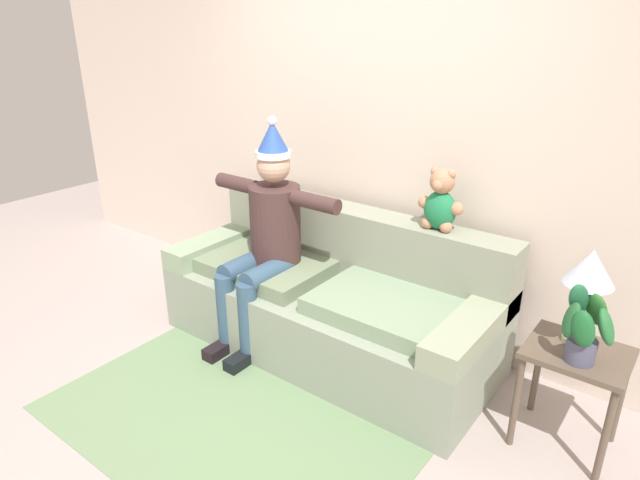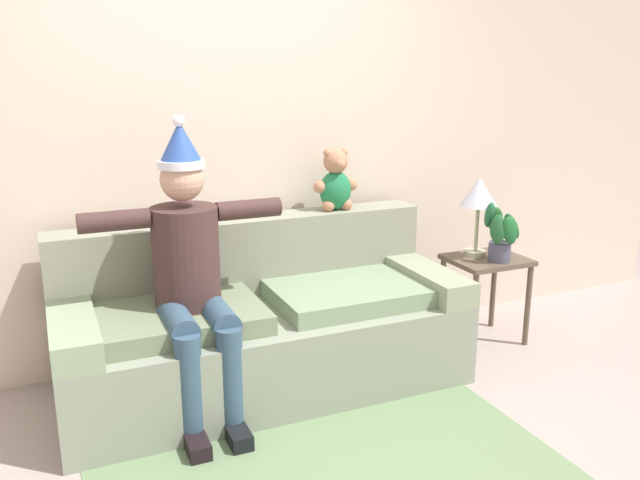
{
  "view_description": "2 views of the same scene",
  "coord_description": "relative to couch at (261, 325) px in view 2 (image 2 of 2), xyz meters",
  "views": [
    {
      "loc": [
        1.91,
        -1.63,
        2.1
      ],
      "look_at": [
        0.07,
        0.8,
        0.87
      ],
      "focal_mm": 30.88,
      "sensor_mm": 36.0,
      "label": 1
    },
    {
      "loc": [
        -1.08,
        -2.28,
        1.76
      ],
      "look_at": [
        0.26,
        0.77,
        0.88
      ],
      "focal_mm": 36.66,
      "sensor_mm": 36.0,
      "label": 2
    }
  ],
  "objects": [
    {
      "name": "person_seated",
      "position": [
        -0.42,
        -0.17,
        0.44
      ],
      "size": [
        1.02,
        0.77,
        1.54
      ],
      "color": "#432B2A",
      "rests_on": "ground_plane"
    },
    {
      "name": "side_table",
      "position": [
        1.53,
        -0.02,
        0.12
      ],
      "size": [
        0.48,
        0.41,
        0.57
      ],
      "color": "brown",
      "rests_on": "ground_plane"
    },
    {
      "name": "ground_plane",
      "position": [
        0.0,
        -1.02,
        -0.35
      ],
      "size": [
        10.0,
        10.0,
        0.0
      ],
      "primitive_type": "plane",
      "color": "#A49691"
    },
    {
      "name": "couch",
      "position": [
        0.0,
        0.0,
        0.0
      ],
      "size": [
        2.21,
        0.92,
        0.91
      ],
      "color": "gray",
      "rests_on": "ground_plane"
    },
    {
      "name": "back_wall",
      "position": [
        0.0,
        0.53,
        1.0
      ],
      "size": [
        7.0,
        0.1,
        2.7
      ],
      "primitive_type": "cube",
      "color": "beige",
      "rests_on": "ground_plane"
    },
    {
      "name": "table_lamp",
      "position": [
        1.5,
        0.06,
        0.62
      ],
      "size": [
        0.24,
        0.24,
        0.51
      ],
      "color": "#B5BC96",
      "rests_on": "side_table"
    },
    {
      "name": "teddy_bear",
      "position": [
        0.59,
        0.28,
        0.73
      ],
      "size": [
        0.29,
        0.17,
        0.38
      ],
      "color": "#1E7645",
      "rests_on": "couch"
    },
    {
      "name": "potted_plant",
      "position": [
        1.55,
        -0.11,
        0.41
      ],
      "size": [
        0.27,
        0.26,
        0.4
      ],
      "color": "#4C4E65",
      "rests_on": "side_table"
    }
  ]
}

